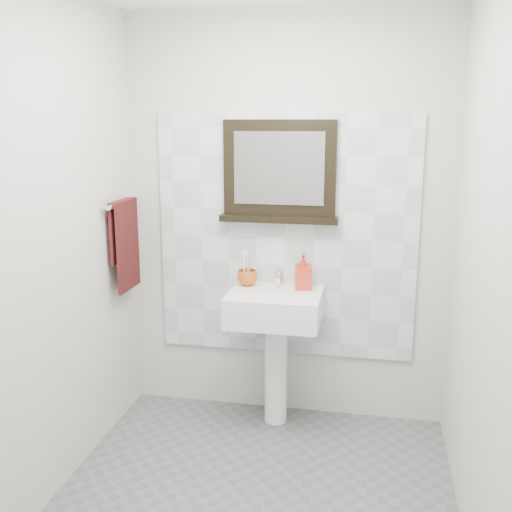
{
  "coord_description": "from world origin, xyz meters",
  "views": [
    {
      "loc": [
        0.53,
        -2.51,
        1.86
      ],
      "look_at": [
        -0.08,
        0.55,
        1.15
      ],
      "focal_mm": 42.0,
      "sensor_mm": 36.0,
      "label": 1
    }
  ],
  "objects": [
    {
      "name": "floor",
      "position": [
        0.0,
        0.0,
        0.0
      ],
      "size": [
        2.0,
        2.2,
        0.01
      ],
      "primitive_type": "cube",
      "color": "#5A5C5F",
      "rests_on": "ground"
    },
    {
      "name": "left_wall",
      "position": [
        -1.0,
        0.0,
        1.25
      ],
      "size": [
        0.01,
        2.2,
        2.5
      ],
      "primitive_type": "cube",
      "color": "beige",
      "rests_on": "ground"
    },
    {
      "name": "toothbrushes",
      "position": [
        -0.22,
        0.98,
        0.98
      ],
      "size": [
        0.05,
        0.04,
        0.21
      ],
      "color": "white",
      "rests_on": "toothbrush_cup"
    },
    {
      "name": "hand_towel",
      "position": [
        -0.94,
        0.82,
        1.16
      ],
      "size": [
        0.06,
        0.3,
        0.55
      ],
      "color": "#330E0E",
      "rests_on": "towel_bar"
    },
    {
      "name": "towel_bar",
      "position": [
        -0.95,
        0.82,
        1.37
      ],
      "size": [
        0.07,
        0.4,
        0.03
      ],
      "color": "silver",
      "rests_on": "left_wall"
    },
    {
      "name": "right_wall",
      "position": [
        1.0,
        0.0,
        1.25
      ],
      "size": [
        0.01,
        2.2,
        2.5
      ],
      "primitive_type": "cube",
      "color": "beige",
      "rests_on": "ground"
    },
    {
      "name": "back_wall",
      "position": [
        0.0,
        1.1,
        1.25
      ],
      "size": [
        2.0,
        0.01,
        2.5
      ],
      "primitive_type": "cube",
      "color": "beige",
      "rests_on": "ground"
    },
    {
      "name": "toothbrush_cup",
      "position": [
        -0.22,
        0.98,
        0.91
      ],
      "size": [
        0.13,
        0.13,
        0.1
      ],
      "primitive_type": "imported",
      "rotation": [
        0.0,
        0.0,
        -0.04
      ],
      "color": "#B94815",
      "rests_on": "pedestal_sink"
    },
    {
      "name": "framed_mirror",
      "position": [
        -0.04,
        1.06,
        1.54
      ],
      "size": [
        0.72,
        0.11,
        0.61
      ],
      "color": "black",
      "rests_on": "back_wall"
    },
    {
      "name": "splashback",
      "position": [
        0.0,
        1.09,
        1.15
      ],
      "size": [
        1.6,
        0.02,
        1.5
      ],
      "primitive_type": "cube",
      "color": "silver",
      "rests_on": "back_wall"
    },
    {
      "name": "pedestal_sink",
      "position": [
        -0.02,
        0.87,
        0.68
      ],
      "size": [
        0.55,
        0.44,
        0.96
      ],
      "color": "white",
      "rests_on": "ground"
    },
    {
      "name": "soap_dispenser",
      "position": [
        0.13,
        0.98,
        0.97
      ],
      "size": [
        0.12,
        0.12,
        0.22
      ],
      "primitive_type": "imported",
      "rotation": [
        0.0,
        0.0,
        0.19
      ],
      "color": "red",
      "rests_on": "pedestal_sink"
    },
    {
      "name": "front_wall",
      "position": [
        0.0,
        -1.1,
        1.25
      ],
      "size": [
        2.0,
        0.01,
        2.5
      ],
      "primitive_type": "cube",
      "color": "beige",
      "rests_on": "ground"
    }
  ]
}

